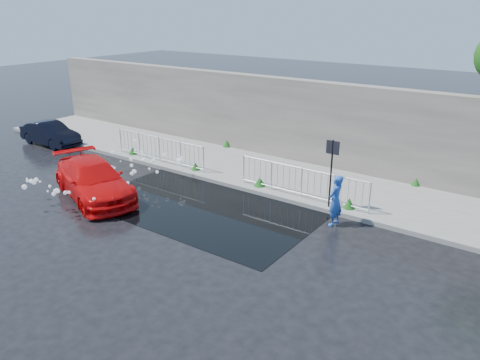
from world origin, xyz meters
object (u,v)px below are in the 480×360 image
object	(u,v)px
dark_car	(50,134)
person	(335,200)
sign_post	(332,163)
red_car	(93,180)

from	to	relation	value
dark_car	person	world-z (taller)	person
sign_post	person	world-z (taller)	sign_post
sign_post	dark_car	xyz separation A→B (m)	(-14.91, -0.67, -1.15)
red_car	person	world-z (taller)	person
red_car	person	xyz separation A→B (m)	(8.05, 2.97, 0.16)
sign_post	red_car	bearing A→B (deg)	-152.81
red_car	dark_car	bearing A→B (deg)	87.02
sign_post	dark_car	size ratio (longest dim) A/B	0.71
red_car	sign_post	bearing A→B (deg)	-42.75
person	sign_post	bearing A→B (deg)	-141.96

